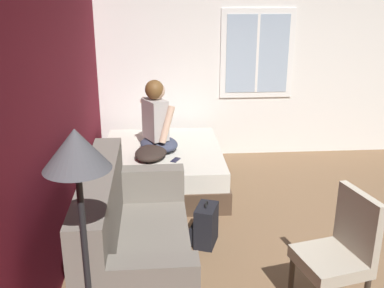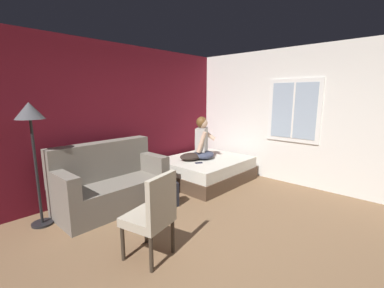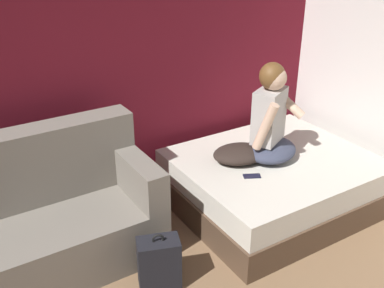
{
  "view_description": "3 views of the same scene",
  "coord_description": "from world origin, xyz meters",
  "views": [
    {
      "loc": [
        -3.3,
        1.78,
        2.38
      ],
      "look_at": [
        0.85,
        1.47,
        0.92
      ],
      "focal_mm": 42.0,
      "sensor_mm": 36.0,
      "label": 1
    },
    {
      "loc": [
        -2.11,
        -1.59,
        1.79
      ],
      "look_at": [
        1.35,
        1.63,
        0.88
      ],
      "focal_mm": 24.0,
      "sensor_mm": 36.0,
      "label": 2
    },
    {
      "loc": [
        -0.61,
        -0.9,
        2.37
      ],
      "look_at": [
        1.08,
        1.85,
        0.8
      ],
      "focal_mm": 42.0,
      "sensor_mm": 36.0,
      "label": 3
    }
  ],
  "objects": [
    {
      "name": "throw_pillow",
      "position": [
        1.61,
        1.9,
        0.55
      ],
      "size": [
        0.55,
        0.46,
        0.14
      ],
      "primitive_type": "ellipsoid",
      "rotation": [
        0.0,
        0.0,
        -0.22
      ],
      "color": "#2D231E",
      "rests_on": "bed"
    },
    {
      "name": "bed",
      "position": [
        1.92,
        1.76,
        0.24
      ],
      "size": [
        1.75,
        1.49,
        0.48
      ],
      "color": "#4C3828",
      "rests_on": "ground"
    },
    {
      "name": "cell_phone",
      "position": [
        1.53,
        1.61,
        0.48
      ],
      "size": [
        0.16,
        0.13,
        0.01
      ],
      "primitive_type": "cube",
      "rotation": [
        0.0,
        0.0,
        4.25
      ],
      "color": "black",
      "rests_on": "bed"
    },
    {
      "name": "couch",
      "position": [
        -0.13,
        2.04,
        0.39
      ],
      "size": [
        1.71,
        0.84,
        1.04
      ],
      "color": "slate",
      "rests_on": "ground"
    },
    {
      "name": "backpack",
      "position": [
        0.51,
        1.37,
        0.19
      ],
      "size": [
        0.34,
        0.31,
        0.46
      ],
      "color": "black",
      "rests_on": "ground"
    },
    {
      "name": "floor_lamp",
      "position": [
        -1.1,
        2.21,
        1.43
      ],
      "size": [
        0.36,
        0.36,
        1.7
      ],
      "color": "black",
      "rests_on": "ground"
    },
    {
      "name": "wall_side_with_window",
      "position": [
        3.06,
        0.01,
        1.35
      ],
      "size": [
        0.19,
        6.68,
        2.7
      ],
      "color": "silver",
      "rests_on": "ground"
    },
    {
      "name": "wall_back_accent",
      "position": [
        0.0,
        2.72,
        1.35
      ],
      "size": [
        10.96,
        0.16,
        2.7
      ],
      "primitive_type": "cube",
      "color": "maroon",
      "rests_on": "ground"
    },
    {
      "name": "ground_plane",
      "position": [
        0.0,
        0.0,
        0.0
      ],
      "size": [
        40.0,
        40.0,
        0.0
      ],
      "primitive_type": "plane",
      "color": "brown"
    },
    {
      "name": "side_chair",
      "position": [
        -0.51,
        0.48,
        0.53
      ],
      "size": [
        0.55,
        0.55,
        0.98
      ],
      "color": "#382D23",
      "rests_on": "ground"
    },
    {
      "name": "person_seated",
      "position": [
        1.88,
        1.82,
        0.84
      ],
      "size": [
        0.66,
        0.63,
        0.88
      ],
      "color": "#383D51",
      "rests_on": "bed"
    }
  ]
}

